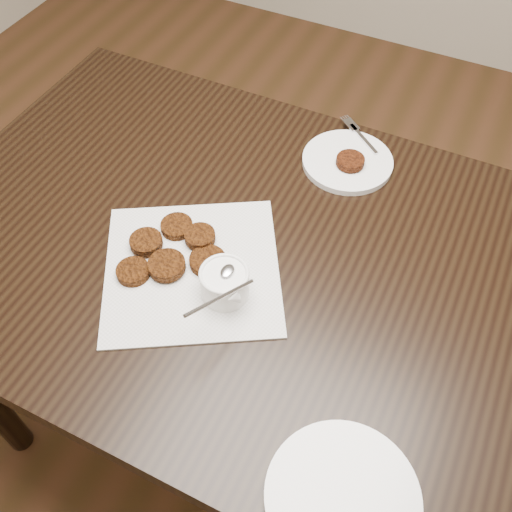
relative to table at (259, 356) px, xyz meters
The scene contains 7 objects.
floor 0.38m from the table, 48.43° to the right, with size 4.00×4.00×0.00m, color #58341E.
table is the anchor object (origin of this frame).
napkin 0.40m from the table, 137.44° to the right, with size 0.30×0.30×0.00m, color silver.
sauce_ramekin 0.45m from the table, 98.13° to the right, with size 0.11×0.11×0.11m, color white, non-canonical shape.
patty_cluster 0.42m from the table, 148.58° to the right, with size 0.21×0.21×0.02m, color #63300D, non-canonical shape.
plate_with_patty 0.48m from the table, 78.42° to the left, with size 0.18×0.18×0.03m, color white, non-canonical shape.
plate_empty 0.57m from the table, 49.69° to the right, with size 0.21×0.21×0.01m, color white.
Camera 1 is at (0.25, -0.55, 1.55)m, focal length 40.66 mm.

